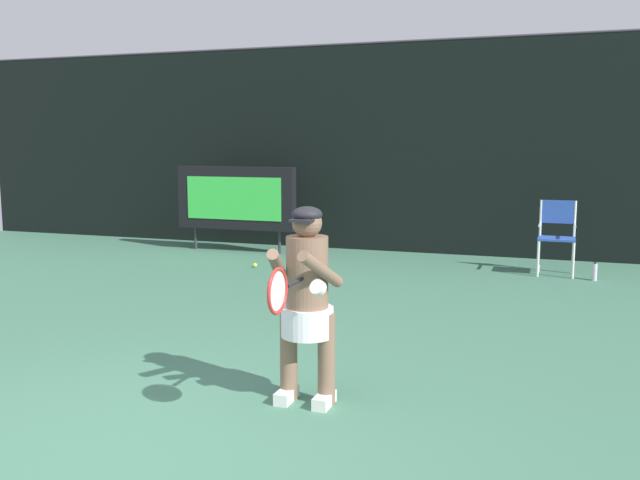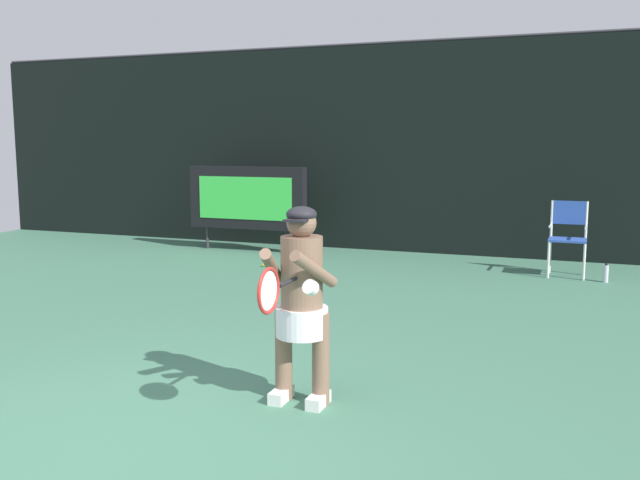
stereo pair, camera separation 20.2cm
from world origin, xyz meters
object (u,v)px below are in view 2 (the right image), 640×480
(scoreboard, at_px, (247,198))
(water_bottle, at_px, (606,274))
(tennis_ball_loose, at_px, (264,265))
(tennis_racket, at_px, (270,290))
(tennis_player, at_px, (301,297))
(umpire_chair, at_px, (568,234))

(scoreboard, height_order, water_bottle, scoreboard)
(water_bottle, bearing_deg, scoreboard, 173.08)
(water_bottle, height_order, tennis_ball_loose, water_bottle)
(scoreboard, distance_m, water_bottle, 6.00)
(scoreboard, distance_m, tennis_racket, 7.86)
(water_bottle, distance_m, tennis_racket, 6.65)
(scoreboard, distance_m, tennis_ball_loose, 1.90)
(scoreboard, bearing_deg, tennis_player, -59.89)
(tennis_player, xyz_separation_m, tennis_ball_loose, (-2.71, 5.00, -0.77))
(scoreboard, xyz_separation_m, umpire_chair, (5.38, -0.40, -0.33))
(umpire_chair, xyz_separation_m, tennis_racket, (-1.67, -6.53, 0.35))
(scoreboard, xyz_separation_m, tennis_racket, (3.70, -6.93, 0.03))
(tennis_ball_loose, bearing_deg, tennis_racket, -63.90)
(tennis_racket, height_order, tennis_ball_loose, tennis_racket)
(water_bottle, relative_size, tennis_player, 0.18)
(scoreboard, relative_size, water_bottle, 8.30)
(scoreboard, xyz_separation_m, water_bottle, (5.90, -0.72, -0.82))
(water_bottle, height_order, tennis_player, tennis_player)
(umpire_chair, relative_size, water_bottle, 4.08)
(scoreboard, height_order, tennis_player, scoreboard)
(umpire_chair, height_order, water_bottle, umpire_chair)
(umpire_chair, bearing_deg, water_bottle, -30.93)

